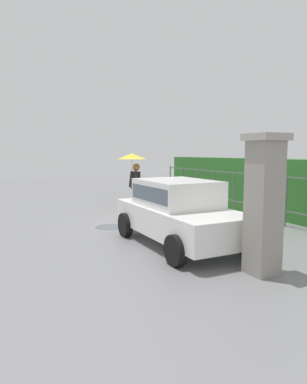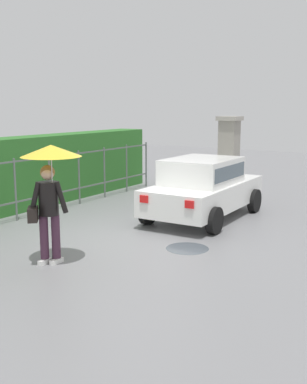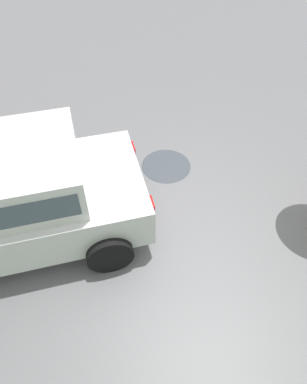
{
  "view_description": "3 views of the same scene",
  "coord_description": "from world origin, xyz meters",
  "views": [
    {
      "loc": [
        8.98,
        -4.39,
        2.1
      ],
      "look_at": [
        -0.04,
        -0.03,
        0.94
      ],
      "focal_mm": 31.68,
      "sensor_mm": 36.0,
      "label": 1
    },
    {
      "loc": [
        -7.9,
        -5.53,
        2.73
      ],
      "look_at": [
        0.55,
        -0.24,
        0.9
      ],
      "focal_mm": 44.51,
      "sensor_mm": 36.0,
      "label": 2
    },
    {
      "loc": [
        1.18,
        2.74,
        4.09
      ],
      "look_at": [
        0.43,
        -0.27,
        0.68
      ],
      "focal_mm": 32.72,
      "sensor_mm": 36.0,
      "label": 3
    }
  ],
  "objects": [
    {
      "name": "ground_plane",
      "position": [
        0.0,
        0.0,
        0.0
      ],
      "size": [
        40.0,
        40.0,
        0.0
      ],
      "primitive_type": "plane",
      "color": "slate"
    },
    {
      "name": "car",
      "position": [
        2.34,
        -0.54,
        0.8
      ],
      "size": [
        3.76,
        1.9,
        1.48
      ],
      "rotation": [
        0.0,
        0.0,
        0.01
      ],
      "color": "white",
      "rests_on": "ground"
    },
    {
      "name": "puddle_near",
      "position": [
        -0.06,
        -1.4,
        0.0
      ],
      "size": [
        0.83,
        0.83,
        0.0
      ],
      "primitive_type": "cylinder",
      "color": "#4C545B",
      "rests_on": "ground"
    }
  ]
}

